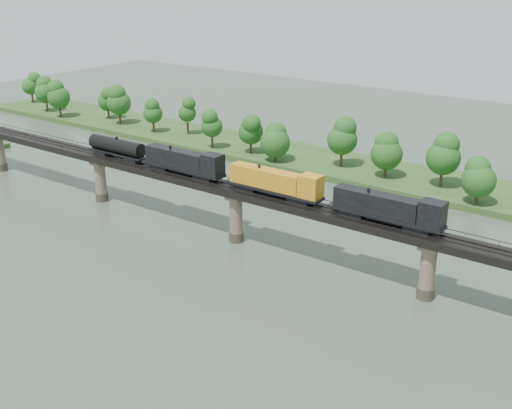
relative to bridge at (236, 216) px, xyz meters
The scene contains 6 objects.
ground 30.49m from the bridge, 90.00° to the right, with size 400.00×400.00×0.00m, color #364536.
far_bank 55.20m from the bridge, 90.00° to the left, with size 300.00×24.00×1.60m, color #29481C.
bridge is the anchor object (origin of this frame).
bridge_superstructure 6.33m from the bridge, 90.00° to the left, with size 220.00×4.90×0.75m.
far_treeline 51.30m from the bridge, 99.23° to the left, with size 289.06×17.54×13.60m.
freight_train 8.91m from the bridge, ahead, with size 83.49×3.25×5.75m.
Camera 1 is at (72.79, -63.81, 53.02)m, focal length 45.00 mm.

